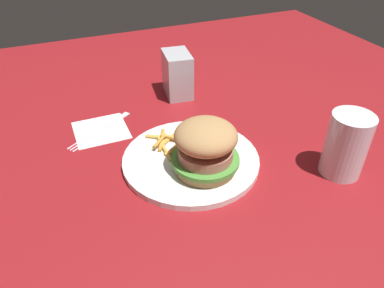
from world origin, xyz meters
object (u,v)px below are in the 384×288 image
plate (192,159)px  napkin_dispenser (177,74)px  fork (100,129)px  napkin (101,130)px  sandwich (206,147)px  fries_pile (170,141)px  drink_glass (345,147)px

plate → napkin_dispenser: 0.28m
fork → plate: bearing=38.5°
plate → napkin: plate is taller
sandwich → fries_pile: size_ratio=1.16×
sandwich → napkin: 0.27m
sandwich → fries_pile: (-0.10, -0.03, -0.04)m
plate → fork: 0.22m
fries_pile → napkin_dispenser: bearing=155.4°
sandwich → fries_pile: sandwich is taller
plate → napkin: bearing=-141.9°
plate → drink_glass: bearing=61.4°
napkin → plate: bearing=38.1°
plate → napkin_dispenser: napkin_dispenser is taller
fries_pile → napkin_dispenser: 0.23m
sandwich → fries_pile: 0.11m
napkin → fork: 0.00m
fork → napkin_dispenser: size_ratio=1.43×
plate → drink_glass: 0.28m
fries_pile → drink_glass: 0.32m
plate → napkin_dispenser: size_ratio=2.41×
fries_pile → napkin: 0.17m
plate → fries_pile: size_ratio=2.46×
plate → napkin: (-0.18, -0.14, -0.01)m
napkin → drink_glass: drink_glass is taller
sandwich → drink_glass: drink_glass is taller
fries_pile → napkin_dispenser: napkin_dispenser is taller
sandwich → fork: sandwich is taller
napkin → fries_pile: bearing=44.5°
fries_pile → napkin: bearing=-135.5°
fries_pile → drink_glass: size_ratio=0.88×
fork → napkin: bearing=124.1°
drink_glass → napkin_dispenser: size_ratio=1.11×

